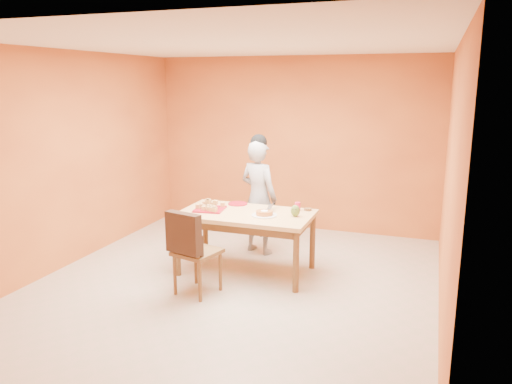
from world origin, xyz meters
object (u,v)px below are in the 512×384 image
(egg_ornament, at_px, (295,211))
(magenta_glass, at_px, (298,206))
(dining_table, at_px, (246,220))
(person, at_px, (259,197))
(red_dinner_plate, at_px, (238,204))
(checker_tin, at_px, (308,209))
(dining_chair, at_px, (196,250))
(sponge_cake, at_px, (264,213))
(pastry_platter, at_px, (210,209))

(egg_ornament, xyz_separation_m, magenta_glass, (-0.05, 0.28, -0.02))
(dining_table, height_order, magenta_glass, magenta_glass)
(person, bearing_deg, red_dinner_plate, 88.19)
(red_dinner_plate, xyz_separation_m, checker_tin, (0.93, 0.00, 0.01))
(dining_chair, height_order, magenta_glass, dining_chair)
(person, relative_size, red_dinner_plate, 6.19)
(person, distance_m, checker_tin, 0.88)
(egg_ornament, xyz_separation_m, checker_tin, (0.07, 0.32, -0.06))
(person, xyz_separation_m, checker_tin, (0.78, -0.40, -0.00))
(checker_tin, bearing_deg, sponge_cake, -135.47)
(egg_ornament, height_order, checker_tin, egg_ornament)
(red_dinner_plate, height_order, checker_tin, checker_tin)
(dining_chair, height_order, person, person)
(person, bearing_deg, dining_chair, 101.48)
(pastry_platter, height_order, checker_tin, checker_tin)
(pastry_platter, relative_size, red_dinner_plate, 1.39)
(person, xyz_separation_m, red_dinner_plate, (-0.15, -0.40, -0.01))
(dining_table, relative_size, person, 1.03)
(dining_table, bearing_deg, red_dinner_plate, 125.48)
(sponge_cake, xyz_separation_m, checker_tin, (0.42, 0.42, -0.02))
(person, bearing_deg, sponge_cake, 132.20)
(red_dinner_plate, xyz_separation_m, egg_ornament, (0.86, -0.32, 0.06))
(pastry_platter, bearing_deg, egg_ornament, 3.36)
(magenta_glass, bearing_deg, dining_chair, -127.88)
(red_dinner_plate, bearing_deg, dining_table, -54.52)
(checker_tin, bearing_deg, dining_chair, -130.52)
(dining_table, relative_size, sponge_cake, 7.97)
(pastry_platter, relative_size, sponge_cake, 1.74)
(person, height_order, pastry_platter, person)
(magenta_glass, bearing_deg, person, 146.41)
(sponge_cake, bearing_deg, pastry_platter, 177.76)
(dining_table, relative_size, magenta_glass, 15.64)
(dining_chair, bearing_deg, egg_ornament, 55.49)
(pastry_platter, xyz_separation_m, sponge_cake, (0.72, -0.03, 0.02))
(dining_chair, bearing_deg, red_dinner_plate, 101.51)
(pastry_platter, bearing_deg, red_dinner_plate, 60.78)
(dining_chair, distance_m, checker_tin, 1.52)
(dining_table, xyz_separation_m, red_dinner_plate, (-0.25, 0.35, 0.10))
(person, xyz_separation_m, pastry_platter, (-0.36, -0.79, -0.01))
(dining_table, distance_m, magenta_glass, 0.66)
(egg_ornament, bearing_deg, dining_table, 173.51)
(dining_chair, relative_size, red_dinner_plate, 3.86)
(magenta_glass, distance_m, checker_tin, 0.13)
(red_dinner_plate, bearing_deg, dining_chair, -91.96)
(egg_ornament, height_order, magenta_glass, egg_ornament)
(checker_tin, bearing_deg, dining_table, -152.76)
(person, relative_size, magenta_glass, 15.18)
(pastry_platter, bearing_deg, sponge_cake, -2.24)
(dining_chair, xyz_separation_m, checker_tin, (0.97, 1.13, 0.27))
(dining_table, distance_m, red_dinner_plate, 0.44)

